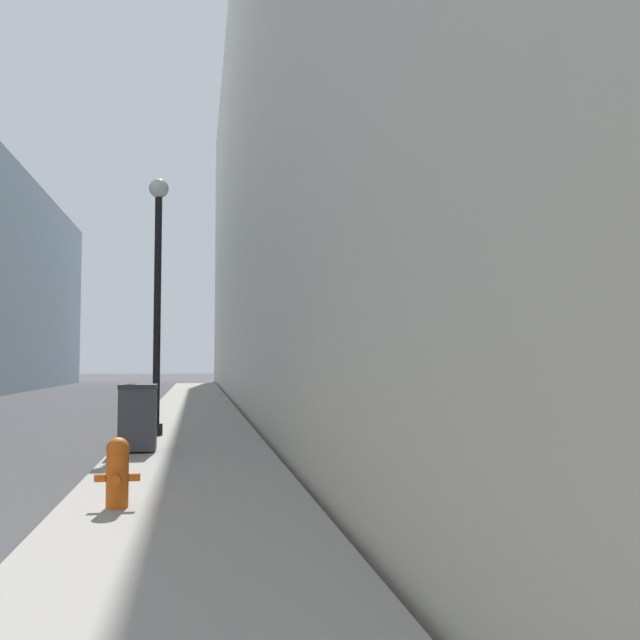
% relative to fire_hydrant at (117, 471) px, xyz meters
% --- Properties ---
extents(sidewalk_right, '(2.84, 60.00, 0.14)m').
position_rel_fire_hydrant_xyz_m(sidewalk_right, '(0.76, 15.70, -0.47)').
color(sidewalk_right, '#9E998E').
rests_on(sidewalk_right, ground).
extents(building_right_stone, '(12.00, 60.00, 20.79)m').
position_rel_fire_hydrant_xyz_m(building_right_stone, '(8.28, 23.70, 9.86)').
color(building_right_stone, beige).
rests_on(building_right_stone, ground).
extents(fire_hydrant, '(0.48, 0.37, 0.76)m').
position_rel_fire_hydrant_xyz_m(fire_hydrant, '(0.00, 0.00, 0.00)').
color(fire_hydrant, '#D15614').
rests_on(fire_hydrant, sidewalk_right).
extents(trash_bin, '(0.65, 0.61, 1.18)m').
position_rel_fire_hydrant_xyz_m(trash_bin, '(-0.18, 4.90, 0.21)').
color(trash_bin, '#3D3D42').
rests_on(trash_bin, sidewalk_right).
extents(lamppost, '(0.43, 0.43, 5.60)m').
position_rel_fire_hydrant_xyz_m(lamppost, '(-0.02, 7.72, 2.94)').
color(lamppost, black).
rests_on(lamppost, sidewalk_right).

